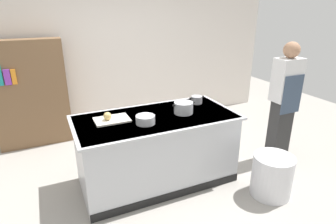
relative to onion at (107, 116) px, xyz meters
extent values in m
plane|color=#9E9991|center=(0.57, -0.09, -0.97)|extent=(10.00, 10.00, 0.00)
cube|color=silver|center=(0.57, 2.01, 0.53)|extent=(6.40, 0.12, 3.00)
cube|color=#B7BABF|center=(0.57, -0.09, -0.52)|extent=(1.90, 0.90, 0.90)
cube|color=#B7BABF|center=(0.57, -0.09, -0.08)|extent=(1.98, 0.98, 0.03)
cube|color=black|center=(0.57, -0.55, -0.92)|extent=(1.90, 0.01, 0.10)
cube|color=silver|center=(0.05, 0.01, -0.06)|extent=(0.40, 0.28, 0.02)
sphere|color=tan|center=(0.00, 0.00, 0.00)|extent=(0.09, 0.09, 0.09)
cylinder|color=#B7BABF|center=(0.93, -0.12, 0.00)|extent=(0.24, 0.24, 0.14)
cube|color=black|center=(0.79, -0.12, 0.06)|extent=(0.04, 0.02, 0.01)
cube|color=black|center=(1.06, -0.12, 0.06)|extent=(0.04, 0.02, 0.01)
cylinder|color=#99999E|center=(1.27, 0.14, -0.02)|extent=(0.15, 0.15, 0.10)
cube|color=black|center=(1.18, 0.14, 0.02)|extent=(0.04, 0.02, 0.01)
cube|color=black|center=(1.36, 0.14, 0.02)|extent=(0.04, 0.02, 0.01)
cylinder|color=#B7BABF|center=(0.38, -0.24, -0.02)|extent=(0.22, 0.22, 0.10)
cylinder|color=silver|center=(1.71, -0.94, -0.71)|extent=(0.48, 0.48, 0.51)
cube|color=#2D2D2D|center=(2.46, -0.27, -0.52)|extent=(0.28, 0.20, 0.90)
cube|color=silver|center=(2.46, -0.27, 0.23)|extent=(0.38, 0.24, 0.60)
sphere|color=#A87A5B|center=(2.46, -0.27, 0.64)|extent=(0.22, 0.22, 0.22)
cube|color=#38475B|center=(2.46, -0.40, 0.05)|extent=(0.34, 0.02, 0.54)
cube|color=brown|center=(-0.83, 1.71, -0.12)|extent=(1.10, 0.28, 1.70)
cube|color=purple|center=(-1.08, 1.55, 0.22)|extent=(0.09, 0.03, 0.23)
cube|color=orange|center=(-1.00, 1.55, 0.22)|extent=(0.06, 0.03, 0.22)
camera|label=1|loc=(-0.61, -3.03, 1.20)|focal=29.94mm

